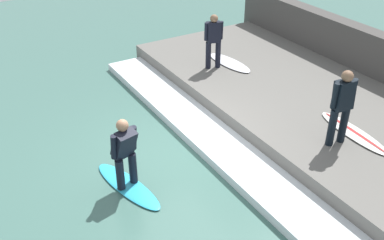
{
  "coord_description": "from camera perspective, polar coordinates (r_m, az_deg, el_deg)",
  "views": [
    {
      "loc": [
        -3.74,
        -7.16,
        5.74
      ],
      "look_at": [
        0.57,
        0.0,
        0.7
      ],
      "focal_mm": 42.0,
      "sensor_mm": 36.0,
      "label": 1
    }
  ],
  "objects": [
    {
      "name": "ground_plane",
      "position": [
        9.91,
        -2.85,
        -4.35
      ],
      "size": [
        28.0,
        28.0,
        0.0
      ],
      "primitive_type": "plane",
      "color": "#426B60"
    },
    {
      "name": "concrete_ledge",
      "position": [
        11.76,
        13.57,
        2.29
      ],
      "size": [
        4.4,
        10.18,
        0.49
      ],
      "primitive_type": "cube",
      "color": "#66635E",
      "rests_on": "ground_plane"
    },
    {
      "name": "back_wall",
      "position": [
        13.24,
        21.68,
        6.98
      ],
      "size": [
        0.5,
        10.69,
        1.63
      ],
      "primitive_type": "cube",
      "color": "#474442",
      "rests_on": "ground_plane"
    },
    {
      "name": "wave_foam_crest",
      "position": [
        10.31,
        2.32,
        -2.15
      ],
      "size": [
        1.06,
        9.67,
        0.2
      ],
      "primitive_type": "cube",
      "color": "silver",
      "rests_on": "ground_plane"
    },
    {
      "name": "surfboard_riding",
      "position": [
        9.08,
        -8.14,
        -8.26
      ],
      "size": [
        0.88,
        1.99,
        0.06
      ],
      "color": "#2DADD1",
      "rests_on": "ground_plane"
    },
    {
      "name": "surfer_riding",
      "position": [
        8.57,
        -8.56,
        -3.8
      ],
      "size": [
        0.56,
        0.5,
        1.5
      ],
      "color": "black",
      "rests_on": "surfboard_riding"
    },
    {
      "name": "surfer_waiting_near",
      "position": [
        12.39,
        2.75,
        10.29
      ],
      "size": [
        0.5,
        0.34,
        1.52
      ],
      "color": "black",
      "rests_on": "concrete_ledge"
    },
    {
      "name": "surfboard_waiting_near",
      "position": [
        12.98,
        4.8,
        7.27
      ],
      "size": [
        0.67,
        1.69,
        0.06
      ],
      "color": "silver",
      "rests_on": "concrete_ledge"
    },
    {
      "name": "surfer_waiting_far",
      "position": [
        9.39,
        18.52,
        1.95
      ],
      "size": [
        0.56,
        0.3,
        1.65
      ],
      "color": "black",
      "rests_on": "concrete_ledge"
    },
    {
      "name": "surfboard_waiting_far",
      "position": [
        10.27,
        19.83,
        -1.5
      ],
      "size": [
        0.6,
        1.96,
        0.07
      ],
      "color": "white",
      "rests_on": "concrete_ledge"
    }
  ]
}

